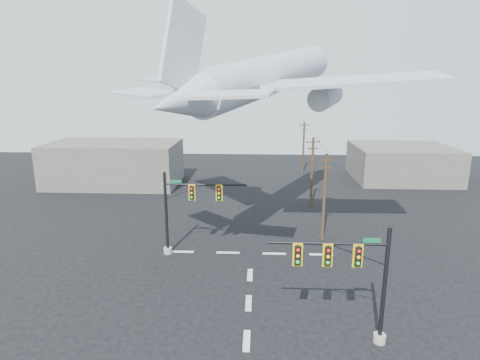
# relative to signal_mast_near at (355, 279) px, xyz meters

# --- Properties ---
(ground) EXTENTS (120.00, 120.00, 0.00)m
(ground) POSITION_rel_signal_mast_near_xyz_m (-5.93, -0.18, -3.93)
(ground) COLOR black
(ground) RESTS_ON ground
(lane_markings) EXTENTS (14.00, 21.20, 0.01)m
(lane_markings) POSITION_rel_signal_mast_near_xyz_m (-5.93, 5.15, -3.92)
(lane_markings) COLOR beige
(lane_markings) RESTS_ON ground
(signal_mast_near) EXTENTS (6.77, 0.77, 6.96)m
(signal_mast_near) POSITION_rel_signal_mast_near_xyz_m (0.00, 0.00, 0.00)
(signal_mast_near) COLOR gray
(signal_mast_near) RESTS_ON ground
(signal_mast_far) EXTENTS (7.13, 0.79, 7.18)m
(signal_mast_far) POSITION_rel_signal_mast_near_xyz_m (-11.62, 11.43, -0.07)
(signal_mast_far) COLOR gray
(signal_mast_far) RESTS_ON ground
(utility_pole_a) EXTENTS (1.57, 0.63, 8.14)m
(utility_pole_a) POSITION_rel_signal_mast_near_xyz_m (0.67, 15.27, 0.32)
(utility_pole_a) COLOR #46331E
(utility_pole_a) RESTS_ON ground
(utility_pole_b) EXTENTS (1.63, 0.55, 8.23)m
(utility_pole_b) POSITION_rel_signal_mast_near_xyz_m (0.81, 25.44, 0.37)
(utility_pole_b) COLOR #46331E
(utility_pole_b) RESTS_ON ground
(utility_pole_c) EXTENTS (1.61, 0.70, 8.19)m
(utility_pole_c) POSITION_rel_signal_mast_near_xyz_m (1.77, 43.74, 0.35)
(utility_pole_c) COLOR #46331E
(utility_pole_c) RESTS_ON ground
(power_lines) EXTENTS (2.59, 28.48, 0.05)m
(power_lines) POSITION_rel_signal_mast_near_xyz_m (1.09, 29.51, 3.67)
(power_lines) COLOR black
(airliner) EXTENTS (26.47, 28.95, 8.17)m
(airliner) POSITION_rel_signal_mast_near_xyz_m (-4.52, 16.35, 10.92)
(airliner) COLOR #B7BCC4
(building_left) EXTENTS (18.00, 10.00, 6.00)m
(building_left) POSITION_rel_signal_mast_near_xyz_m (-25.93, 34.82, -0.93)
(building_left) COLOR #615C55
(building_left) RESTS_ON ground
(building_right) EXTENTS (14.00, 12.00, 5.00)m
(building_right) POSITION_rel_signal_mast_near_xyz_m (16.07, 39.82, -1.43)
(building_right) COLOR #615C55
(building_right) RESTS_ON ground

